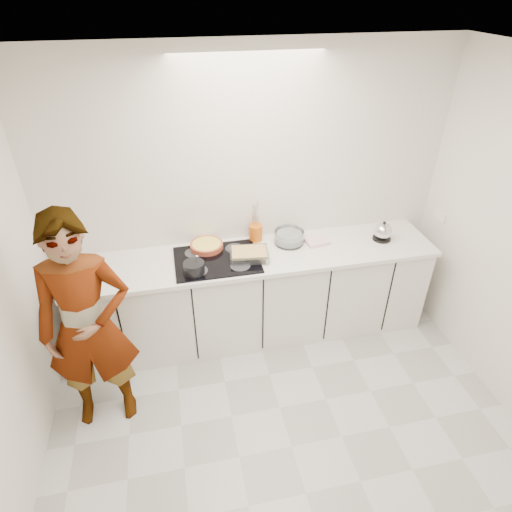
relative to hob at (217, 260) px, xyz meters
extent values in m
cube|color=silver|center=(0.35, -1.26, -0.92)|extent=(3.60, 3.20, 0.00)
cube|color=white|center=(0.35, -1.26, 1.68)|extent=(3.60, 3.20, 0.00)
cube|color=silver|center=(0.35, 0.34, 0.38)|extent=(3.60, 0.00, 2.60)
cube|color=white|center=(2.14, 0.07, 0.15)|extent=(0.02, 0.15, 0.09)
cube|color=silver|center=(0.35, 0.02, -0.48)|extent=(3.20, 0.58, 0.87)
cube|color=white|center=(0.35, 0.02, -0.03)|extent=(3.24, 0.64, 0.04)
cube|color=black|center=(0.00, 0.00, 0.00)|extent=(0.72, 0.54, 0.01)
cylinder|color=#A8442A|center=(-0.06, 0.20, 0.03)|extent=(0.30, 0.30, 0.05)
cylinder|color=#EFD44F|center=(-0.06, 0.20, 0.05)|extent=(0.26, 0.26, 0.01)
cylinder|color=black|center=(-0.21, -0.16, 0.06)|extent=(0.19, 0.19, 0.10)
cylinder|color=silver|center=(-0.19, -0.14, 0.10)|extent=(0.04, 0.07, 0.15)
cube|color=silver|center=(0.28, -0.03, 0.04)|extent=(0.36, 0.28, 0.06)
cube|color=#ECCA74|center=(0.28, -0.03, 0.06)|extent=(0.32, 0.24, 0.02)
cylinder|color=silver|center=(0.68, 0.15, 0.06)|extent=(0.27, 0.27, 0.12)
cylinder|color=white|center=(0.68, 0.15, 0.04)|extent=(0.23, 0.23, 0.06)
cube|color=white|center=(0.94, 0.09, 0.01)|extent=(0.23, 0.18, 0.03)
cylinder|color=black|center=(1.55, 0.03, 0.00)|extent=(0.19, 0.19, 0.02)
sphere|color=silver|center=(1.55, 0.03, 0.08)|extent=(0.19, 0.19, 0.16)
sphere|color=black|center=(1.55, 0.03, 0.17)|extent=(0.03, 0.03, 0.03)
cylinder|color=#CD5A10|center=(0.40, 0.27, 0.07)|extent=(0.13, 0.13, 0.15)
imported|color=silver|center=(-1.00, -0.63, -0.02)|extent=(0.67, 0.45, 1.80)
camera|label=1|loc=(-0.31, -3.06, 2.05)|focal=30.00mm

